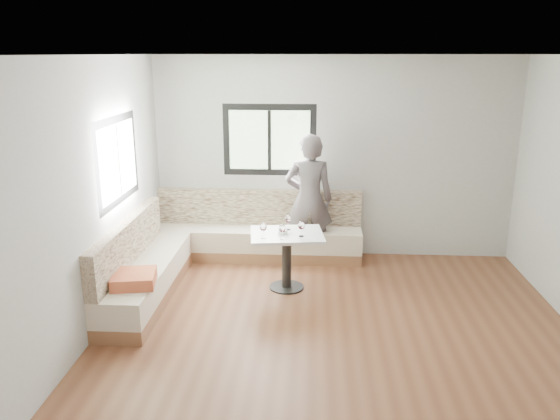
# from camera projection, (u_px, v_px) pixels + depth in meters

# --- Properties ---
(room) EXTENTS (5.01, 5.01, 2.81)m
(room) POSITION_uv_depth(u_px,v_px,m) (333.00, 203.00, 5.29)
(room) COLOR brown
(room) RESTS_ON ground
(banquette) EXTENTS (2.90, 2.80, 0.95)m
(banquette) POSITION_uv_depth(u_px,v_px,m) (212.00, 250.00, 7.15)
(banquette) COLOR brown
(banquette) RESTS_ON ground
(table) EXTENTS (0.95, 0.78, 0.72)m
(table) POSITION_uv_depth(u_px,v_px,m) (287.00, 247.00, 6.65)
(table) COLOR black
(table) RESTS_ON ground
(person) EXTENTS (0.67, 0.45, 1.80)m
(person) POSITION_uv_depth(u_px,v_px,m) (309.00, 199.00, 7.43)
(person) COLOR #52494C
(person) RESTS_ON ground
(olive_ramekin) EXTENTS (0.11, 0.11, 0.05)m
(olive_ramekin) POSITION_uv_depth(u_px,v_px,m) (283.00, 232.00, 6.59)
(olive_ramekin) COLOR white
(olive_ramekin) RESTS_ON table
(wine_glass_a) EXTENTS (0.08, 0.08, 0.19)m
(wine_glass_a) POSITION_uv_depth(u_px,v_px,m) (263.00, 228.00, 6.40)
(wine_glass_a) COLOR white
(wine_glass_a) RESTS_ON table
(wine_glass_b) EXTENTS (0.08, 0.08, 0.19)m
(wine_glass_b) POSITION_uv_depth(u_px,v_px,m) (282.00, 229.00, 6.36)
(wine_glass_b) COLOR white
(wine_glass_b) RESTS_ON table
(wine_glass_c) EXTENTS (0.08, 0.08, 0.19)m
(wine_glass_c) POSITION_uv_depth(u_px,v_px,m) (301.00, 226.00, 6.46)
(wine_glass_c) COLOR white
(wine_glass_c) RESTS_ON table
(wine_glass_d) EXTENTS (0.08, 0.08, 0.19)m
(wine_glass_d) POSITION_uv_depth(u_px,v_px,m) (288.00, 220.00, 6.70)
(wine_glass_d) COLOR white
(wine_glass_d) RESTS_ON table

